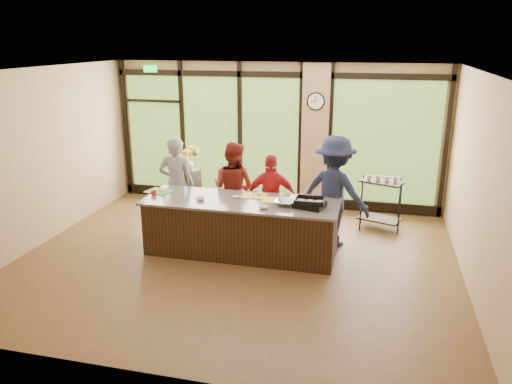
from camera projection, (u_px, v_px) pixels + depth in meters
The scene contains 25 objects.
floor at pixel (237, 260), 8.12m from camera, with size 7.00×7.00×0.00m, color brown.
ceiling at pixel (234, 71), 7.24m from camera, with size 7.00×7.00×0.00m, color silver.
back_wall at pixel (275, 135), 10.46m from camera, with size 7.00×7.00×0.00m, color tan.
left_wall at pixel (38, 158), 8.48m from camera, with size 6.00×6.00×0.00m, color tan.
right_wall at pixel (479, 186), 6.88m from camera, with size 6.00×6.00×0.00m, color tan.
window_wall at pixel (282, 141), 10.41m from camera, with size 6.90×0.12×3.00m.
island_base at pixel (241, 228), 8.27m from camera, with size 3.10×1.00×0.88m, color black.
countertop at pixel (241, 202), 8.13m from camera, with size 3.20×1.10×0.04m, color slate.
wall_clock at pixel (316, 101), 9.92m from camera, with size 0.36×0.04×0.36m.
cook_left at pixel (177, 184), 9.17m from camera, with size 0.65×0.42×1.77m, color gray.
cook_midleft at pixel (233, 188), 9.03m from camera, with size 0.83×0.64×1.70m, color maroon.
cook_midright at pixel (272, 198), 8.76m from camera, with size 0.91×0.38×1.55m, color #B11B21.
cook_right at pixel (335, 192), 8.45m from camera, with size 1.24×0.71×1.92m, color #1C203D.
roasting_pan at pixel (310, 205), 7.79m from camera, with size 0.46×0.36×0.08m, color black.
mixing_bowl at pixel (284, 203), 7.89m from camera, with size 0.33×0.33×0.08m, color silver.
cutting_board_left at pixel (159, 191), 8.59m from camera, with size 0.44×0.33×0.01m, color #4F9536.
cutting_board_center at pixel (254, 196), 8.35m from camera, with size 0.42×0.31×0.01m, color yellow.
cutting_board_right at pixel (274, 200), 8.13m from camera, with size 0.40×0.30×0.01m, color yellow.
prep_bowl_near at pixel (200, 199), 8.14m from camera, with size 0.14×0.14×0.05m, color white.
prep_bowl_mid at pixel (264, 207), 7.74m from camera, with size 0.15×0.15×0.05m, color white.
prep_bowl_far at pixel (236, 197), 8.26m from camera, with size 0.12×0.12×0.03m, color white.
red_ramekin at pixel (154, 193), 8.38m from camera, with size 0.10×0.10×0.08m, color #B41227.
flower_stand at pixel (188, 190), 10.43m from camera, with size 0.42×0.42×0.85m, color black.
flower_vase at pixel (187, 163), 10.26m from camera, with size 0.27×0.27×0.28m, color olive.
bar_cart at pixel (381, 197), 9.28m from camera, with size 0.86×0.66×1.04m.
Camera 1 is at (2.08, -7.14, 3.45)m, focal length 35.00 mm.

